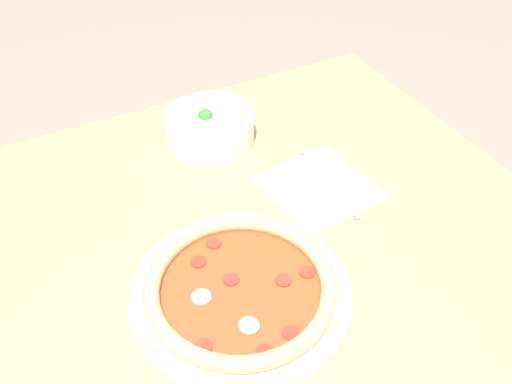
# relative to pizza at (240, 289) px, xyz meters

# --- Properties ---
(dining_table) EXTENTS (1.13, 1.00, 0.74)m
(dining_table) POSITION_rel_pizza_xyz_m (0.05, 0.08, -0.12)
(dining_table) COLOR tan
(dining_table) RESTS_ON ground_plane
(pizza) EXTENTS (0.35, 0.35, 0.04)m
(pizza) POSITION_rel_pizza_xyz_m (0.00, 0.00, 0.00)
(pizza) COLOR white
(pizza) RESTS_ON dining_table
(bowl) EXTENTS (0.19, 0.19, 0.08)m
(bowl) POSITION_rel_pizza_xyz_m (0.13, 0.41, 0.02)
(bowl) COLOR white
(bowl) RESTS_ON dining_table
(napkin) EXTENTS (0.21, 0.21, 0.00)m
(napkin) POSITION_rel_pizza_xyz_m (0.25, 0.16, -0.02)
(napkin) COLOR white
(napkin) RESTS_ON dining_table
(fork) EXTENTS (0.02, 0.19, 0.00)m
(fork) POSITION_rel_pizza_xyz_m (0.22, 0.16, -0.01)
(fork) COLOR silver
(fork) RESTS_ON napkin
(knife) EXTENTS (0.02, 0.22, 0.01)m
(knife) POSITION_rel_pizza_xyz_m (0.27, 0.15, -0.01)
(knife) COLOR silver
(knife) RESTS_ON napkin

